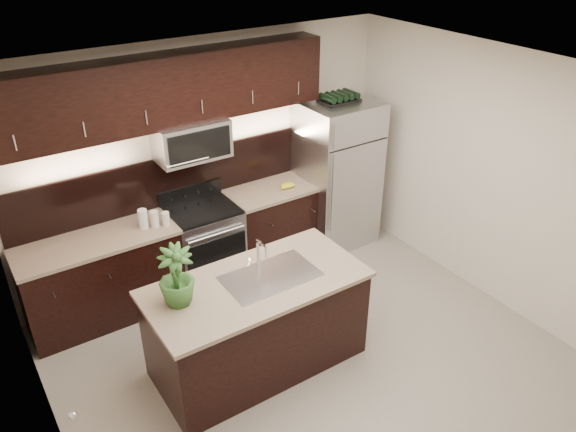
# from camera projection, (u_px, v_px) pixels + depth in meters

# --- Properties ---
(ground) EXTENTS (4.50, 4.50, 0.00)m
(ground) POSITION_uv_depth(u_px,v_px,m) (308.00, 355.00, 5.46)
(ground) COLOR gray
(ground) RESTS_ON ground
(room_walls) EXTENTS (4.52, 4.02, 2.71)m
(room_walls) POSITION_uv_depth(u_px,v_px,m) (304.00, 206.00, 4.56)
(room_walls) COLOR beige
(room_walls) RESTS_ON ground
(counter_run) EXTENTS (3.51, 0.65, 0.94)m
(counter_run) POSITION_uv_depth(u_px,v_px,m) (188.00, 250.00, 6.25)
(counter_run) COLOR black
(counter_run) RESTS_ON ground
(upper_fixtures) EXTENTS (3.49, 0.40, 1.66)m
(upper_fixtures) POSITION_uv_depth(u_px,v_px,m) (170.00, 101.00, 5.55)
(upper_fixtures) COLOR black
(upper_fixtures) RESTS_ON counter_run
(island) EXTENTS (1.96, 0.96, 0.94)m
(island) POSITION_uv_depth(u_px,v_px,m) (257.00, 323.00, 5.16)
(island) COLOR black
(island) RESTS_ON ground
(sink_faucet) EXTENTS (0.84, 0.50, 0.28)m
(sink_faucet) POSITION_uv_depth(u_px,v_px,m) (270.00, 274.00, 5.00)
(sink_faucet) COLOR silver
(sink_faucet) RESTS_ON island
(refrigerator) EXTENTS (0.89, 0.80, 1.84)m
(refrigerator) POSITION_uv_depth(u_px,v_px,m) (336.00, 174.00, 6.95)
(refrigerator) COLOR #B2B2B7
(refrigerator) RESTS_ON ground
(wine_rack) EXTENTS (0.45, 0.28, 0.11)m
(wine_rack) POSITION_uv_depth(u_px,v_px,m) (339.00, 98.00, 6.48)
(wine_rack) COLOR black
(wine_rack) RESTS_ON refrigerator
(plant) EXTENTS (0.36, 0.36, 0.53)m
(plant) POSITION_uv_depth(u_px,v_px,m) (176.00, 276.00, 4.55)
(plant) COLOR #2D5A24
(plant) RESTS_ON island
(canisters) EXTENTS (0.30, 0.16, 0.21)m
(canisters) POSITION_uv_depth(u_px,v_px,m) (152.00, 219.00, 5.73)
(canisters) COLOR silver
(canisters) RESTS_ON counter_run
(french_press) EXTENTS (0.10, 0.10, 0.29)m
(french_press) POSITION_uv_depth(u_px,v_px,m) (310.00, 171.00, 6.71)
(french_press) COLOR silver
(french_press) RESTS_ON counter_run
(bananas) EXTENTS (0.19, 0.15, 0.06)m
(bananas) POSITION_uv_depth(u_px,v_px,m) (283.00, 186.00, 6.53)
(bananas) COLOR gold
(bananas) RESTS_ON counter_run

